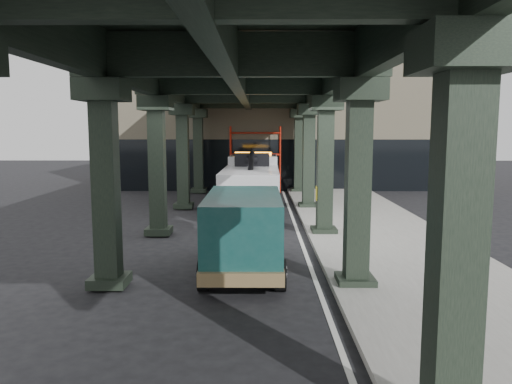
{
  "coord_description": "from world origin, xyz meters",
  "views": [
    {
      "loc": [
        0.27,
        -15.78,
        3.87
      ],
      "look_at": [
        0.14,
        1.2,
        1.7
      ],
      "focal_mm": 35.0,
      "sensor_mm": 36.0,
      "label": 1
    }
  ],
  "objects": [
    {
      "name": "tow_truck",
      "position": [
        -0.1,
        7.53,
        1.38
      ],
      "size": [
        2.76,
        8.69,
        2.83
      ],
      "rotation": [
        0.0,
        0.0,
        -0.02
      ],
      "color": "black",
      "rests_on": "ground"
    },
    {
      "name": "ground",
      "position": [
        0.0,
        0.0,
        0.0
      ],
      "size": [
        90.0,
        90.0,
        0.0
      ],
      "primitive_type": "plane",
      "color": "black",
      "rests_on": "ground"
    },
    {
      "name": "towed_van",
      "position": [
        -0.15,
        -2.54,
        1.15
      ],
      "size": [
        2.14,
        5.28,
        2.14
      ],
      "rotation": [
        0.0,
        0.0,
        0.0
      ],
      "color": "#113F3D",
      "rests_on": "ground"
    },
    {
      "name": "viaduct",
      "position": [
        -0.4,
        2.0,
        5.46
      ],
      "size": [
        7.4,
        32.0,
        6.4
      ],
      "color": "black",
      "rests_on": "ground"
    },
    {
      "name": "building",
      "position": [
        2.0,
        20.0,
        4.0
      ],
      "size": [
        22.0,
        10.0,
        8.0
      ],
      "primitive_type": "cube",
      "color": "#C6B793",
      "rests_on": "ground"
    },
    {
      "name": "lane_stripe",
      "position": [
        1.7,
        2.0,
        0.01
      ],
      "size": [
        0.12,
        38.0,
        0.01
      ],
      "primitive_type": "cube",
      "color": "silver",
      "rests_on": "ground"
    },
    {
      "name": "scaffolding",
      "position": [
        0.0,
        14.64,
        2.11
      ],
      "size": [
        3.08,
        0.88,
        4.0
      ],
      "color": "red",
      "rests_on": "ground"
    },
    {
      "name": "sidewalk",
      "position": [
        4.5,
        2.0,
        0.07
      ],
      "size": [
        5.0,
        40.0,
        0.15
      ],
      "primitive_type": "cube",
      "color": "gray",
      "rests_on": "ground"
    }
  ]
}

